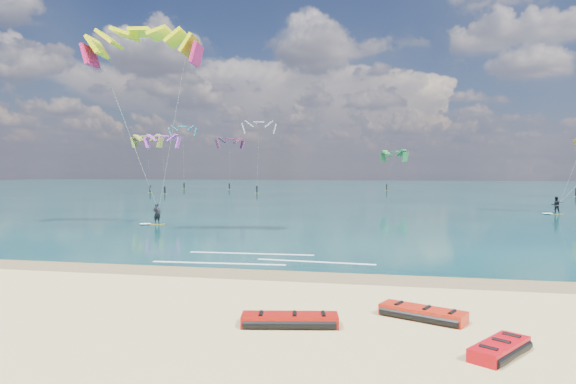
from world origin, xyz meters
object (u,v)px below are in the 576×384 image
object	(u,v)px
packed_kite_mid	(422,319)
kitesurfer_main	(150,120)
packed_kite_right	(499,356)
packed_kite_left	(290,326)

from	to	relation	value
packed_kite_mid	kitesurfer_main	distance (m)	29.42
packed_kite_right	kitesurfer_main	bearing A→B (deg)	76.21
packed_kite_mid	kitesurfer_main	bearing A→B (deg)	157.67
packed_kite_left	packed_kite_right	size ratio (longest dim) A/B	1.36
packed_kite_left	kitesurfer_main	bearing A→B (deg)	114.62
packed_kite_right	kitesurfer_main	distance (m)	32.52
packed_kite_left	kitesurfer_main	distance (m)	28.20
packed_kite_left	kitesurfer_main	world-z (taller)	kitesurfer_main
packed_kite_right	packed_kite_left	bearing A→B (deg)	111.02
kitesurfer_main	packed_kite_left	bearing A→B (deg)	-80.95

